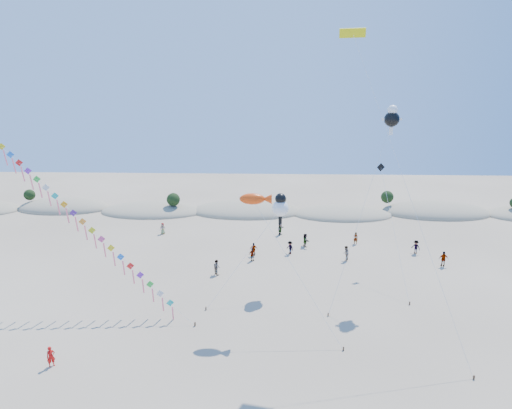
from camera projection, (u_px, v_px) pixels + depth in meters
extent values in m
plane|color=#87745D|center=(205.00, 392.00, 29.11)|extent=(160.00, 160.00, 0.00)
ellipsoid|color=gray|center=(64.00, 209.00, 74.78)|extent=(16.00, 8.80, 3.60)
ellipsoid|color=#273E16|center=(64.00, 203.00, 74.53)|extent=(12.80, 5.76, 0.64)
ellipsoid|color=gray|center=(152.00, 212.00, 72.81)|extent=(17.60, 9.68, 3.00)
ellipsoid|color=#273E16|center=(152.00, 207.00, 72.60)|extent=(14.08, 6.34, 0.70)
ellipsoid|color=gray|center=(246.00, 212.00, 72.87)|extent=(19.00, 10.45, 3.40)
ellipsoid|color=#273E16|center=(246.00, 206.00, 72.63)|extent=(15.20, 6.84, 0.76)
ellipsoid|color=gray|center=(342.00, 215.00, 70.89)|extent=(16.40, 9.02, 2.80)
ellipsoid|color=#273E16|center=(342.00, 210.00, 70.70)|extent=(13.12, 5.90, 0.66)
ellipsoid|color=gray|center=(436.00, 213.00, 72.01)|extent=(18.00, 9.90, 3.80)
ellipsoid|color=#273E16|center=(436.00, 207.00, 71.75)|extent=(14.40, 6.48, 0.72)
sphere|color=black|center=(30.00, 195.00, 74.60)|extent=(1.90, 1.90, 1.90)
sphere|color=black|center=(173.00, 200.00, 70.86)|extent=(2.20, 2.20, 2.20)
sphere|color=black|center=(282.00, 199.00, 72.16)|extent=(1.60, 1.60, 1.60)
sphere|color=black|center=(387.00, 197.00, 72.76)|extent=(2.10, 2.10, 2.10)
cube|color=#3F2D1E|center=(195.00, 324.00, 37.25)|extent=(0.12, 0.12, 0.35)
cylinder|color=silver|center=(61.00, 202.00, 39.65)|extent=(25.91, 9.09, 19.80)
cube|color=#17B2A7|center=(170.00, 303.00, 37.72)|extent=(1.31, 0.51, 1.38)
cube|color=pink|center=(173.00, 314.00, 38.04)|extent=(0.19, 0.45, 1.55)
cube|color=silver|center=(160.00, 293.00, 37.89)|extent=(1.31, 0.51, 1.38)
cube|color=pink|center=(163.00, 304.00, 38.21)|extent=(0.19, 0.45, 1.55)
cube|color=green|center=(150.00, 284.00, 38.06)|extent=(1.31, 0.51, 1.38)
cube|color=pink|center=(153.00, 295.00, 38.38)|extent=(0.19, 0.45, 1.55)
cube|color=purple|center=(140.00, 275.00, 38.23)|extent=(1.31, 0.51, 1.38)
cube|color=pink|center=(143.00, 286.00, 38.55)|extent=(0.19, 0.45, 1.55)
cube|color=red|center=(130.00, 266.00, 38.40)|extent=(1.31, 0.51, 1.38)
cube|color=pink|center=(133.00, 277.00, 38.72)|extent=(0.19, 0.45, 1.55)
cube|color=blue|center=(121.00, 257.00, 38.57)|extent=(1.31, 0.51, 1.38)
cube|color=pink|center=(124.00, 268.00, 38.89)|extent=(0.19, 0.45, 1.55)
cube|color=yellow|center=(111.00, 248.00, 38.74)|extent=(1.31, 0.51, 1.38)
cube|color=pink|center=(114.00, 259.00, 39.07)|extent=(0.19, 0.45, 1.55)
cube|color=#E3478A|center=(101.00, 239.00, 38.91)|extent=(1.31, 0.51, 1.38)
cube|color=pink|center=(105.00, 250.00, 39.24)|extent=(0.19, 0.45, 1.55)
cube|color=#CBD418|center=(92.00, 230.00, 39.08)|extent=(1.31, 0.51, 1.38)
cube|color=pink|center=(95.00, 241.00, 39.41)|extent=(0.19, 0.45, 1.55)
cube|color=orange|center=(83.00, 222.00, 39.26)|extent=(1.31, 0.51, 1.38)
cube|color=pink|center=(86.00, 233.00, 39.58)|extent=(0.19, 0.45, 1.55)
cube|color=#55228A|center=(73.00, 213.00, 39.43)|extent=(1.31, 0.51, 1.38)
cube|color=pink|center=(77.00, 224.00, 39.75)|extent=(0.19, 0.45, 1.55)
cube|color=orange|center=(64.00, 204.00, 39.60)|extent=(1.31, 0.51, 1.38)
cube|color=pink|center=(68.00, 216.00, 39.92)|extent=(0.19, 0.45, 1.55)
cube|color=#17B2A7|center=(55.00, 196.00, 39.77)|extent=(1.31, 0.51, 1.38)
cube|color=pink|center=(58.00, 207.00, 40.09)|extent=(0.19, 0.45, 1.55)
cube|color=silver|center=(46.00, 187.00, 39.94)|extent=(1.31, 0.51, 1.38)
cube|color=pink|center=(49.00, 199.00, 40.26)|extent=(0.19, 0.45, 1.55)
cube|color=green|center=(37.00, 179.00, 40.11)|extent=(1.31, 0.51, 1.38)
cube|color=pink|center=(40.00, 190.00, 40.43)|extent=(0.19, 0.45, 1.55)
cube|color=purple|center=(28.00, 171.00, 40.28)|extent=(1.31, 0.51, 1.38)
cube|color=pink|center=(32.00, 182.00, 40.61)|extent=(0.19, 0.45, 1.55)
cube|color=red|center=(19.00, 163.00, 40.45)|extent=(1.31, 0.51, 1.38)
cube|color=pink|center=(23.00, 174.00, 40.78)|extent=(0.19, 0.45, 1.55)
cube|color=blue|center=(10.00, 155.00, 40.62)|extent=(1.31, 0.51, 1.38)
cube|color=pink|center=(14.00, 166.00, 40.95)|extent=(0.19, 0.45, 1.55)
cube|color=yellow|center=(2.00, 146.00, 40.80)|extent=(1.31, 0.51, 1.38)
cube|color=pink|center=(5.00, 158.00, 41.12)|extent=(0.19, 0.45, 1.55)
cube|color=#3F2D1E|center=(343.00, 349.00, 33.75)|extent=(0.10, 0.10, 0.30)
cylinder|color=silver|center=(296.00, 271.00, 35.25)|extent=(7.50, 5.64, 10.89)
ellipsoid|color=#E83F0C|center=(252.00, 199.00, 36.72)|extent=(2.22, 0.98, 0.98)
cone|color=#E83F0C|center=(267.00, 199.00, 36.67)|extent=(0.89, 0.89, 0.89)
cube|color=#3F2D1E|center=(206.00, 309.00, 40.00)|extent=(0.10, 0.10, 0.30)
cylinder|color=silver|center=(245.00, 257.00, 41.65)|extent=(6.96, 5.86, 8.38)
sphere|color=white|center=(280.00, 208.00, 43.26)|extent=(1.67, 1.67, 1.67)
sphere|color=black|center=(281.00, 199.00, 43.00)|extent=(1.12, 1.12, 1.12)
cube|color=black|center=(280.00, 220.00, 43.57)|extent=(0.35, 0.18, 0.80)
cube|color=#3F2D1E|center=(328.00, 315.00, 38.91)|extent=(0.10, 0.10, 0.30)
cylinder|color=silver|center=(361.00, 213.00, 40.66)|extent=(6.61, 8.38, 17.17)
sphere|color=black|center=(392.00, 119.00, 42.37)|extent=(1.50, 1.50, 1.50)
sphere|color=white|center=(393.00, 110.00, 42.14)|extent=(0.98, 0.98, 0.98)
cube|color=white|center=(391.00, 131.00, 42.67)|extent=(0.35, 0.18, 0.80)
cube|color=white|center=(385.00, 119.00, 42.40)|extent=(0.60, 0.15, 0.25)
cube|color=white|center=(399.00, 119.00, 42.34)|extent=(0.60, 0.15, 0.25)
cube|color=#3F2D1E|center=(474.00, 377.00, 30.35)|extent=(0.10, 0.10, 0.30)
cylinder|color=silver|center=(409.00, 195.00, 32.53)|extent=(8.11, 10.61, 24.43)
cube|color=yellow|center=(353.00, 33.00, 34.68)|extent=(2.16, 0.88, 0.76)
cube|color=black|center=(353.00, 33.00, 34.70)|extent=(2.09, 0.54, 0.19)
cube|color=#3F2D1E|center=(410.00, 303.00, 40.99)|extent=(0.10, 0.10, 0.30)
cylinder|color=silver|center=(394.00, 230.00, 44.99)|extent=(0.92, 11.20, 11.43)
cube|color=black|center=(381.00, 167.00, 48.94)|extent=(0.97, 0.29, 1.00)
imported|color=red|center=(51.00, 357.00, 31.65)|extent=(0.70, 0.66, 1.60)
imported|color=slate|center=(217.00, 267.00, 47.62)|extent=(1.04, 1.07, 1.73)
imported|color=slate|center=(254.00, 249.00, 53.10)|extent=(0.98, 0.42, 1.67)
imported|color=slate|center=(252.00, 254.00, 51.50)|extent=(1.02, 0.84, 1.62)
imported|color=slate|center=(290.00, 248.00, 53.69)|extent=(1.15, 1.23, 1.67)
imported|color=slate|center=(305.00, 240.00, 56.19)|extent=(1.03, 1.74, 1.78)
imported|color=slate|center=(356.00, 238.00, 57.21)|extent=(0.71, 0.62, 1.64)
imported|color=slate|center=(346.00, 253.00, 51.51)|extent=(0.98, 1.09, 1.84)
imported|color=slate|center=(163.00, 228.00, 61.29)|extent=(0.81, 0.56, 1.61)
imported|color=slate|center=(444.00, 259.00, 49.83)|extent=(1.10, 0.53, 1.83)
imported|color=slate|center=(416.00, 247.00, 53.79)|extent=(1.26, 1.24, 1.74)
imported|color=slate|center=(280.00, 229.00, 60.82)|extent=(1.19, 1.73, 1.79)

